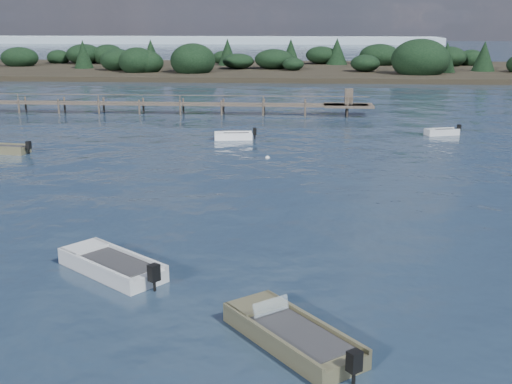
# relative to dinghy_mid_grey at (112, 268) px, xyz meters

# --- Properties ---
(ground) EXTENTS (400.00, 400.00, 0.00)m
(ground) POSITION_rel_dinghy_mid_grey_xyz_m (8.12, 54.74, -0.18)
(ground) COLOR #152231
(ground) RESTS_ON ground
(dinghy_mid_grey) EXTENTS (4.90, 4.41, 1.32)m
(dinghy_mid_grey) POSITION_rel_dinghy_mid_grey_xyz_m (0.00, 0.00, 0.00)
(dinghy_mid_grey) COLOR #B2B7BA
(dinghy_mid_grey) RESTS_ON ground
(dinghy_near_olive) EXTENTS (4.60, 5.08, 1.32)m
(dinghy_near_olive) POSITION_rel_dinghy_mid_grey_xyz_m (7.18, -5.19, -0.01)
(dinghy_near_olive) COLOR brown
(dinghy_near_olive) RESTS_ON ground
(tender_far_grey_b) EXTENTS (3.20, 1.87, 1.07)m
(tender_far_grey_b) POSITION_rel_dinghy_mid_grey_xyz_m (19.34, 31.93, -0.03)
(tender_far_grey_b) COLOR #B2B7BA
(tender_far_grey_b) RESTS_ON ground
(tender_far_white) EXTENTS (3.52, 1.64, 1.19)m
(tender_far_white) POSITION_rel_dinghy_mid_grey_xyz_m (1.81, 28.65, -0.01)
(tender_far_white) COLOR white
(tender_far_white) RESTS_ON ground
(tender_far_grey) EXTENTS (3.84, 1.85, 1.22)m
(tender_far_grey) POSITION_rel_dinghy_mid_grey_xyz_m (-14.46, 22.05, -0.01)
(tender_far_grey) COLOR brown
(tender_far_grey) RESTS_ON ground
(buoy_c) EXTENTS (0.32, 0.32, 0.32)m
(buoy_c) POSITION_rel_dinghy_mid_grey_xyz_m (-1.94, 2.99, -0.18)
(buoy_c) COLOR silver
(buoy_c) RESTS_ON ground
(buoy_e) EXTENTS (0.32, 0.32, 0.32)m
(buoy_e) POSITION_rel_dinghy_mid_grey_xyz_m (4.99, 21.64, -0.18)
(buoy_e) COLOR silver
(buoy_e) RESTS_ON ground
(jetty) EXTENTS (64.50, 3.20, 3.40)m
(jetty) POSITION_rel_dinghy_mid_grey_xyz_m (-13.62, 42.73, 0.81)
(jetty) COLOR brown
(jetty) RESTS_ON ground
(far_headland) EXTENTS (190.00, 40.00, 5.80)m
(far_headland) POSITION_rel_dinghy_mid_grey_xyz_m (33.12, 94.74, 1.79)
(far_headland) COLOR black
(far_headland) RESTS_ON ground
(distant_haze) EXTENTS (280.00, 20.00, 2.40)m
(distant_haze) POSITION_rel_dinghy_mid_grey_xyz_m (-81.88, 224.74, -0.18)
(distant_haze) COLOR #96ABB9
(distant_haze) RESTS_ON ground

